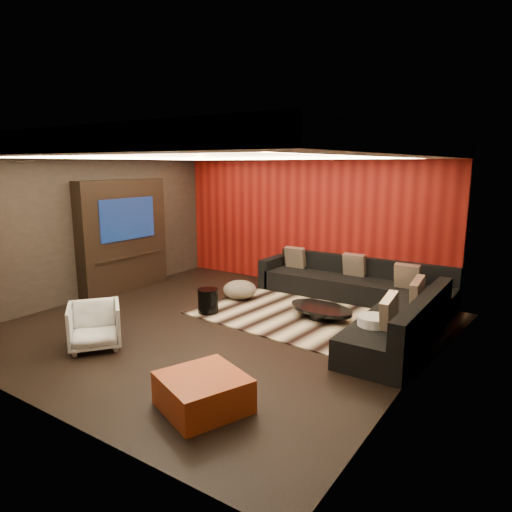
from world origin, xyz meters
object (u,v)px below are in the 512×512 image
Objects in this scene: coffee_table at (321,312)px; sectional_sofa at (368,299)px; drum_stool at (208,301)px; orange_ottoman at (203,392)px; armchair at (95,326)px; white_side_table at (373,335)px.

coffee_table is 0.89m from sectional_sofa.
drum_stool is at bearing -155.26° from coffee_table.
drum_stool reaches higher than orange_ottoman.
drum_stool is 0.59× the size of armchair.
orange_ottoman is at bearing -51.39° from drum_stool.
coffee_table is at bearing -127.22° from sectional_sofa.
drum_stool reaches higher than coffee_table.
orange_ottoman reaches higher than coffee_table.
armchair reaches higher than white_side_table.
orange_ottoman is 3.92m from sectional_sofa.
armchair is (-2.08, -2.79, 0.20)m from coffee_table.
white_side_table is at bearing -36.92° from coffee_table.
orange_ottoman is at bearing -112.93° from white_side_table.
drum_stool is 2.71m from sectional_sofa.
sectional_sofa is (2.26, 1.50, 0.04)m from drum_stool.
coffee_table is 0.31× the size of sectional_sofa.
drum_stool is at bearing -146.46° from sectional_sofa.
white_side_table is 0.76× the size of armchair.
sectional_sofa is at bearing 85.08° from orange_ottoman.
drum_stool is 0.11× the size of sectional_sofa.
white_side_table is 2.52m from orange_ottoman.
sectional_sofa is at bearing 33.54° from drum_stool.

